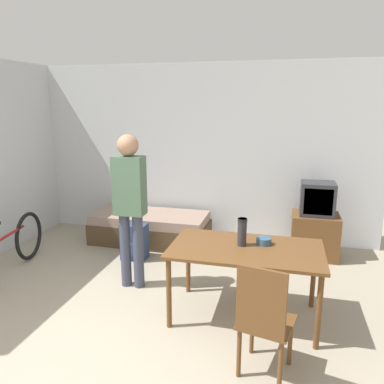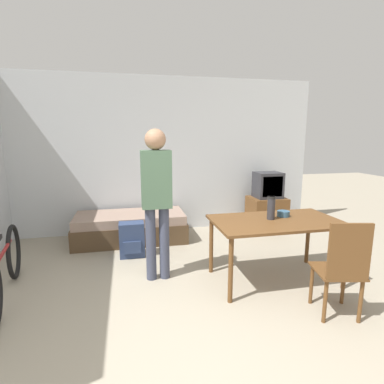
{
  "view_description": "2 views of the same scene",
  "coord_description": "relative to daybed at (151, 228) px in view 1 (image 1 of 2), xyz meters",
  "views": [
    {
      "loc": [
        1.48,
        -2.2,
        2.1
      ],
      "look_at": [
        0.44,
        1.92,
        1.09
      ],
      "focal_mm": 35.0,
      "sensor_mm": 36.0,
      "label": 1
    },
    {
      "loc": [
        -0.51,
        -1.82,
        1.7
      ],
      "look_at": [
        0.32,
        1.96,
        0.97
      ],
      "focal_mm": 28.0,
      "sensor_mm": 36.0,
      "label": 2
    }
  ],
  "objects": [
    {
      "name": "tv",
      "position": [
        2.42,
        0.04,
        0.23
      ],
      "size": [
        0.63,
        0.51,
        1.06
      ],
      "color": "brown",
      "rests_on": "ground_plane"
    },
    {
      "name": "thermos_flask",
      "position": [
        1.59,
        -1.7,
        0.67
      ],
      "size": [
        0.09,
        0.09,
        0.28
      ],
      "color": "#2D2D33",
      "rests_on": "dining_table"
    },
    {
      "name": "backpack",
      "position": [
        0.01,
        -0.66,
        0.02
      ],
      "size": [
        0.35,
        0.25,
        0.5
      ],
      "color": "navy",
      "rests_on": "ground_plane"
    },
    {
      "name": "wall_back",
      "position": [
        0.49,
        0.5,
        1.12
      ],
      "size": [
        5.78,
        0.06,
        2.7
      ],
      "color": "silver",
      "rests_on": "ground_plane"
    },
    {
      "name": "wooden_chair",
      "position": [
        1.87,
        -2.59,
        0.3
      ],
      "size": [
        0.48,
        0.48,
        0.96
      ],
      "color": "brown",
      "rests_on": "ground_plane"
    },
    {
      "name": "mate_bowl",
      "position": [
        1.8,
        -1.61,
        0.55
      ],
      "size": [
        0.15,
        0.15,
        0.07
      ],
      "color": "#335670",
      "rests_on": "dining_table"
    },
    {
      "name": "bicycle",
      "position": [
        -1.31,
        -1.56,
        0.11
      ],
      "size": [
        0.33,
        1.74,
        0.75
      ],
      "color": "black",
      "rests_on": "ground_plane"
    },
    {
      "name": "ground_plane",
      "position": [
        0.49,
        -2.97,
        -0.23
      ],
      "size": [
        20.0,
        20.0,
        0.0
      ],
      "primitive_type": "plane",
      "color": "#9E937F"
    },
    {
      "name": "daybed",
      "position": [
        0.0,
        0.0,
        0.0
      ],
      "size": [
        1.78,
        0.78,
        0.46
      ],
      "color": "#4C3823",
      "rests_on": "ground_plane"
    },
    {
      "name": "person_standing",
      "position": [
        0.3,
        -1.41,
        0.82
      ],
      "size": [
        0.34,
        0.24,
        1.78
      ],
      "color": "#3D4256",
      "rests_on": "ground_plane"
    },
    {
      "name": "dining_table",
      "position": [
        1.64,
        -1.75,
        0.44
      ],
      "size": [
        1.47,
        0.84,
        0.74
      ],
      "color": "brown",
      "rests_on": "ground_plane"
    }
  ]
}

